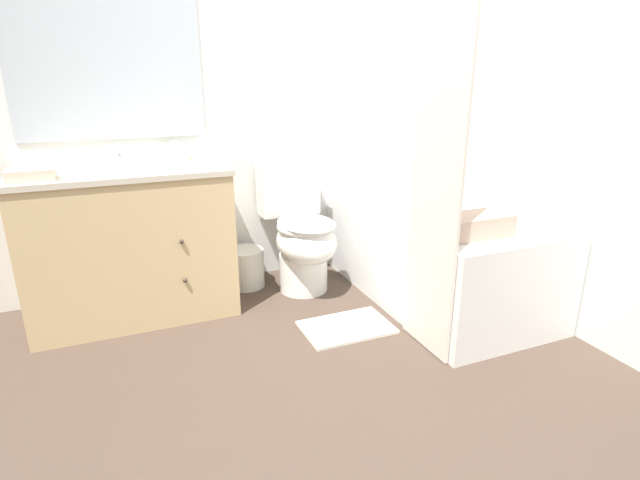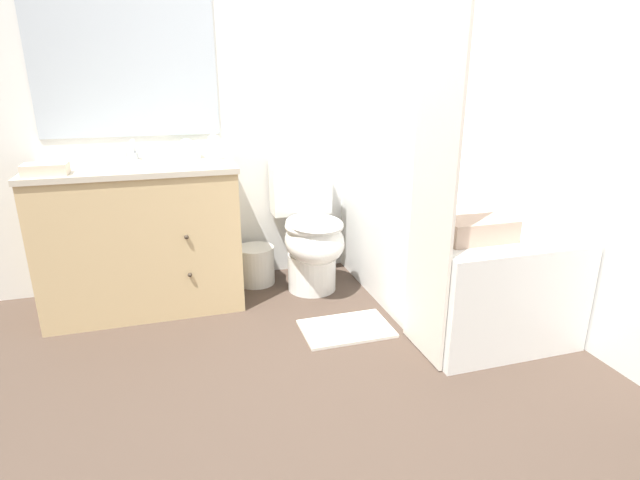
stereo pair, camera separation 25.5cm
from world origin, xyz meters
name	(u,v)px [view 1 (the left image)]	position (x,y,z in m)	size (l,w,h in m)	color
ground_plane	(362,411)	(0.00, 0.00, 0.00)	(14.00, 14.00, 0.00)	#47382D
wall_back	(244,83)	(-0.01, 1.62, 1.25)	(8.00, 0.06, 2.50)	silver
wall_right	(513,85)	(1.34, 0.80, 1.25)	(0.05, 2.60, 2.50)	silver
vanity_cabinet	(131,241)	(-0.78, 1.31, 0.43)	(1.08, 0.60, 0.84)	tan
sink_faucet	(119,156)	(-0.78, 1.49, 0.87)	(0.14, 0.12, 0.12)	silver
toilet	(301,234)	(0.21, 1.26, 0.36)	(0.38, 0.64, 0.78)	white
bathtub	(433,251)	(0.92, 0.85, 0.28)	(0.77, 1.49, 0.55)	white
shower_curtain	(437,163)	(0.53, 0.34, 0.93)	(0.01, 0.38, 1.86)	silver
wastebasket	(245,268)	(-0.11, 1.42, 0.12)	(0.24, 0.24, 0.25)	silver
tissue_box	(174,152)	(-0.48, 1.46, 0.88)	(0.14, 0.15, 0.11)	silver
soap_dispenser	(203,149)	(-0.33, 1.34, 0.91)	(0.06, 0.06, 0.16)	silver
hand_towel_folded	(31,175)	(-1.17, 1.13, 0.86)	(0.21, 0.13, 0.06)	beige
bath_towel_folded	(476,225)	(0.79, 0.35, 0.61)	(0.34, 0.19, 0.11)	tan
bath_mat	(347,327)	(0.24, 0.65, 0.01)	(0.47, 0.32, 0.02)	silver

